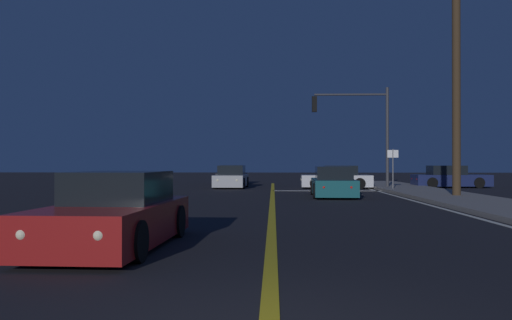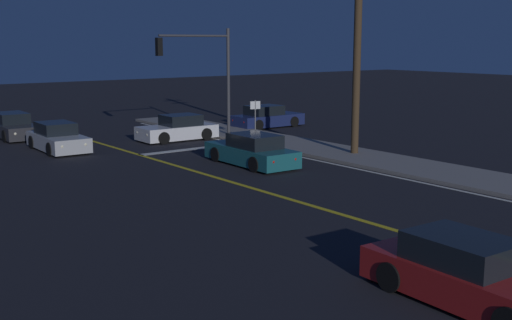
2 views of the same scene
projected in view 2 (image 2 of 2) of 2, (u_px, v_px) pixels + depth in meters
name	position (u px, v px, depth m)	size (l,w,h in m)	color
sidewalk_right	(447.00, 174.00, 25.30)	(3.20, 46.62, 0.15)	gray
lane_line_center	(305.00, 204.00, 20.89)	(0.20, 44.03, 0.01)	gold
lane_line_edge_right	(416.00, 181.00, 24.21)	(0.16, 44.03, 0.01)	silver
stop_bar	(194.00, 149.00, 31.58)	(5.81, 0.50, 0.01)	silver
car_following_oncoming_charcoal	(13.00, 127.00, 35.26)	(1.95, 4.74, 1.34)	#2D2D33
car_parked_curb_white	(178.00, 129.00, 34.34)	(4.18, 2.01, 1.34)	silver
car_side_waiting_teal	(252.00, 151.00, 27.42)	(1.99, 4.76, 1.34)	#195960
car_mid_block_navy	(267.00, 118.00, 39.48)	(4.49, 1.94, 1.34)	navy
car_far_approaching_silver	(58.00, 138.00, 31.06)	(1.96, 4.38, 1.34)	#B2B5BA
car_lead_oncoming_red	(470.00, 276.00, 12.87)	(1.97, 4.63, 1.34)	maroon
traffic_signal_near_right	(204.00, 65.00, 33.94)	(4.42, 0.28, 5.85)	#38383D
utility_pole_right	(358.00, 36.00, 28.66)	(1.70, 0.34, 10.49)	#42301E
street_sign_corner	(255.00, 114.00, 32.95)	(0.55, 0.14, 2.23)	slate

